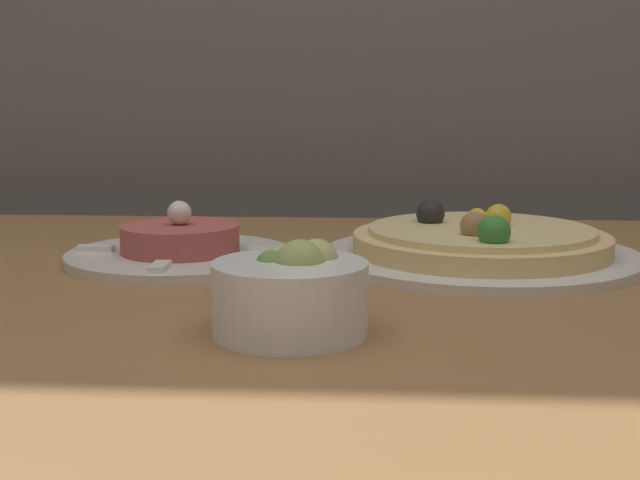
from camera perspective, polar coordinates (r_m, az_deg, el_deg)
dining_table at (r=0.87m, az=-0.35°, el=-8.62°), size 1.36×0.89×0.73m
pizza_plate at (r=0.98m, az=10.23°, el=-0.34°), size 0.35×0.35×0.06m
tartare_plate at (r=0.98m, az=-8.92°, el=-0.50°), size 0.25×0.25×0.07m
small_bowl at (r=0.69m, az=-1.84°, el=-3.36°), size 0.12×0.12×0.07m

